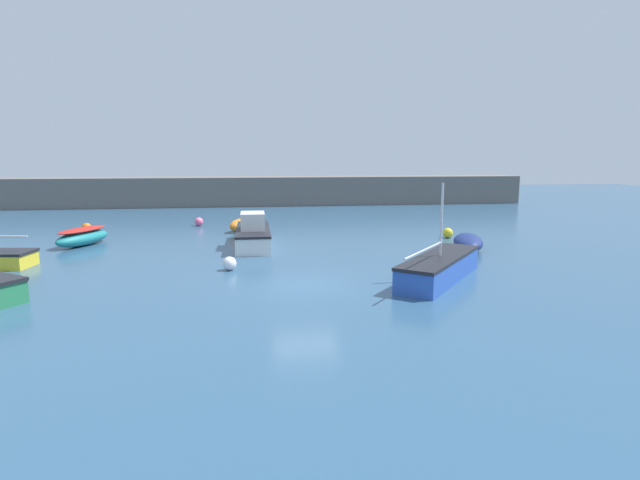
% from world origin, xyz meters
% --- Properties ---
extents(ground_plane, '(120.00, 120.00, 0.20)m').
position_xyz_m(ground_plane, '(0.00, 0.00, -0.10)').
color(ground_plane, '#2D5170').
extents(harbor_breakwater, '(49.71, 3.86, 2.74)m').
position_xyz_m(harbor_breakwater, '(0.00, 31.00, 1.37)').
color(harbor_breakwater, '#66605B').
rests_on(harbor_breakwater, ground_plane).
extents(rowboat_white_midwater, '(2.54, 3.81, 0.80)m').
position_xyz_m(rowboat_white_midwater, '(9.02, 5.82, 0.40)').
color(rowboat_white_midwater, navy).
rests_on(rowboat_white_midwater, ground_plane).
extents(rowboat_with_red_cover, '(2.61, 3.79, 0.97)m').
position_xyz_m(rowboat_with_red_cover, '(-10.95, 9.85, 0.49)').
color(rowboat_with_red_cover, teal).
rests_on(rowboat_with_red_cover, ground_plane).
extents(dinghy_near_pier, '(1.94, 2.39, 0.84)m').
position_xyz_m(dinghy_near_pier, '(-2.61, 13.68, 0.42)').
color(dinghy_near_pier, orange).
rests_on(dinghy_near_pier, ground_plane).
extents(motorboat_grey_hull, '(1.78, 5.93, 1.84)m').
position_xyz_m(motorboat_grey_hull, '(-1.88, 8.37, 0.64)').
color(motorboat_grey_hull, white).
rests_on(motorboat_grey_hull, ground_plane).
extents(sailboat_twin_hulled, '(4.86, 5.63, 3.75)m').
position_xyz_m(sailboat_twin_hulled, '(5.21, -0.05, 0.49)').
color(sailboat_twin_hulled, '#2D56B7').
rests_on(sailboat_twin_hulled, ground_plane).
extents(mooring_buoy_pink, '(0.59, 0.59, 0.59)m').
position_xyz_m(mooring_buoy_pink, '(-5.53, 16.69, 0.29)').
color(mooring_buoy_pink, '#EA668C').
rests_on(mooring_buoy_pink, ground_plane).
extents(mooring_buoy_white, '(0.58, 0.58, 0.58)m').
position_xyz_m(mooring_buoy_white, '(-2.90, 2.78, 0.29)').
color(mooring_buoy_white, white).
rests_on(mooring_buoy_white, ground_plane).
extents(mooring_buoy_yellow, '(0.59, 0.59, 0.59)m').
position_xyz_m(mooring_buoy_yellow, '(9.45, 9.53, 0.29)').
color(mooring_buoy_yellow, yellow).
rests_on(mooring_buoy_yellow, ground_plane).
extents(mooring_buoy_orange, '(0.60, 0.60, 0.60)m').
position_xyz_m(mooring_buoy_orange, '(-12.22, 14.68, 0.30)').
color(mooring_buoy_orange, orange).
rests_on(mooring_buoy_orange, ground_plane).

